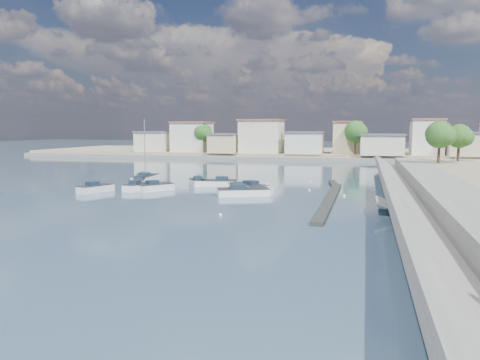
% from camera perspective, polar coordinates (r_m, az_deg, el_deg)
% --- Properties ---
extents(ground, '(400.00, 400.00, 0.00)m').
position_cam_1_polar(ground, '(79.41, 7.45, 0.85)').
color(ground, '#2C4358').
rests_on(ground, ground).
extents(seawall_walkway, '(5.00, 90.00, 1.80)m').
position_cam_1_polar(seawall_walkway, '(52.40, 23.80, -1.43)').
color(seawall_walkway, slate).
rests_on(seawall_walkway, ground).
extents(breakwater, '(2.00, 31.02, 0.35)m').
position_cam_1_polar(breakwater, '(51.69, 11.00, -1.93)').
color(breakwater, black).
rests_on(breakwater, ground).
extents(far_shore_land, '(160.00, 40.00, 1.40)m').
position_cam_1_polar(far_shore_land, '(130.96, 10.50, 3.23)').
color(far_shore_land, gray).
rests_on(far_shore_land, ground).
extents(far_shore_quay, '(160.00, 2.50, 0.80)m').
position_cam_1_polar(far_shore_quay, '(110.09, 9.61, 2.53)').
color(far_shore_quay, slate).
rests_on(far_shore_quay, ground).
extents(far_town, '(113.01, 12.80, 8.35)m').
position_cam_1_polar(far_town, '(115.31, 15.27, 4.82)').
color(far_town, beige).
rests_on(far_town, far_shore_land).
extents(shore_trees, '(74.56, 38.32, 7.92)m').
position_cam_1_polar(shore_trees, '(106.51, 14.01, 5.44)').
color(shore_trees, '#38281E').
rests_on(shore_trees, ground).
extents(motorboat_a, '(1.93, 4.69, 1.48)m').
position_cam_1_polar(motorboat_a, '(58.34, -12.33, -0.82)').
color(motorboat_a, white).
rests_on(motorboat_a, ground).
extents(motorboat_b, '(3.93, 4.51, 1.48)m').
position_cam_1_polar(motorboat_b, '(57.40, -10.03, -0.89)').
color(motorboat_b, white).
rests_on(motorboat_b, ground).
extents(motorboat_c, '(5.47, 4.78, 1.48)m').
position_cam_1_polar(motorboat_c, '(56.48, 0.81, -0.91)').
color(motorboat_c, white).
rests_on(motorboat_c, ground).
extents(motorboat_d, '(5.62, 2.68, 1.48)m').
position_cam_1_polar(motorboat_d, '(60.71, -2.93, -0.41)').
color(motorboat_d, white).
rests_on(motorboat_d, ground).
extents(motorboat_e, '(3.07, 4.87, 1.48)m').
position_cam_1_polar(motorboat_e, '(57.95, -17.00, -1.00)').
color(motorboat_e, white).
rests_on(motorboat_e, ground).
extents(motorboat_f, '(3.26, 3.93, 1.48)m').
position_cam_1_polar(motorboat_f, '(61.99, -5.29, -0.29)').
color(motorboat_f, white).
rests_on(motorboat_f, ground).
extents(motorboat_g, '(2.95, 4.35, 1.48)m').
position_cam_1_polar(motorboat_g, '(63.16, -12.21, -0.28)').
color(motorboat_g, white).
rests_on(motorboat_g, ground).
extents(motorboat_h, '(6.34, 4.36, 1.48)m').
position_cam_1_polar(motorboat_h, '(52.27, 0.72, -1.49)').
color(motorboat_h, white).
rests_on(motorboat_h, ground).
extents(sailboat, '(2.71, 6.83, 9.00)m').
position_cam_1_polar(sailboat, '(68.11, -11.37, 0.23)').
color(sailboat, white).
rests_on(sailboat, ground).
extents(mooring_buoys, '(15.57, 27.77, 0.34)m').
position_cam_1_polar(mooring_buoys, '(52.76, 8.06, -1.84)').
color(mooring_buoys, white).
rests_on(mooring_buoys, ground).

